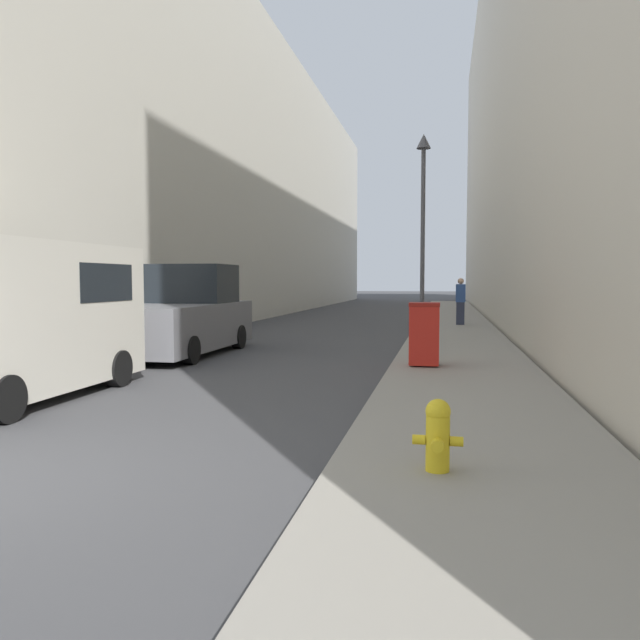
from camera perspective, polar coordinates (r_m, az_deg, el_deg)
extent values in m
cube|color=gray|center=(22.77, 12.27, -0.95)|extent=(2.94, 60.00, 0.13)
cube|color=beige|center=(34.35, -14.05, 12.64)|extent=(12.00, 60.00, 14.56)
cube|color=beige|center=(32.80, 26.33, 18.13)|extent=(12.00, 60.00, 20.52)
cylinder|color=yellow|center=(5.89, 10.71, -11.01)|extent=(0.22, 0.22, 0.51)
sphere|color=yellow|center=(5.82, 10.74, -8.21)|extent=(0.23, 0.23, 0.23)
cylinder|color=yellow|center=(5.81, 10.75, -7.55)|extent=(0.06, 0.06, 0.05)
cylinder|color=yellow|center=(5.72, 10.69, -11.19)|extent=(0.11, 0.12, 0.11)
cylinder|color=yellow|center=(5.89, 9.04, -10.74)|extent=(0.12, 0.09, 0.09)
cylinder|color=yellow|center=(5.88, 12.38, -10.79)|extent=(0.12, 0.09, 0.09)
cube|color=red|center=(12.80, 9.52, -1.40)|extent=(0.59, 0.56, 1.17)
cube|color=maroon|center=(12.76, 9.55, 1.40)|extent=(0.61, 0.58, 0.08)
cylinder|color=black|center=(13.11, 8.42, -3.64)|extent=(0.05, 0.16, 0.16)
cylinder|color=black|center=(13.10, 10.63, -3.67)|extent=(0.05, 0.16, 0.16)
cylinder|color=#4C4C51|center=(17.79, 9.28, -1.58)|extent=(0.23, 0.23, 0.25)
cylinder|color=#4C4C51|center=(17.74, 9.36, 6.68)|extent=(0.12, 0.12, 5.37)
cone|color=#4C4C51|center=(18.12, 9.46, 15.83)|extent=(0.40, 0.40, 0.40)
cube|color=beige|center=(10.70, -26.03, 0.33)|extent=(1.90, 4.64, 2.27)
cube|color=black|center=(11.53, -22.95, 3.17)|extent=(1.92, 1.63, 0.64)
cylinder|color=black|center=(12.46, -25.10, -3.80)|extent=(0.24, 0.64, 0.64)
cylinder|color=black|center=(11.50, -18.02, -4.23)|extent=(0.24, 0.64, 0.64)
cylinder|color=black|center=(9.14, -26.94, -6.47)|extent=(0.24, 0.64, 0.64)
cube|color=slate|center=(15.91, -12.77, -0.52)|extent=(2.13, 5.29, 1.10)
cube|color=black|center=(16.72, -11.53, 3.29)|extent=(1.96, 1.69, 1.00)
cylinder|color=black|center=(17.84, -13.52, -1.40)|extent=(0.24, 0.64, 0.64)
cylinder|color=black|center=(17.11, -7.46, -1.54)|extent=(0.24, 0.64, 0.64)
cylinder|color=black|center=(14.95, -18.81, -2.46)|extent=(0.24, 0.64, 0.64)
cylinder|color=black|center=(14.06, -11.77, -2.72)|extent=(0.24, 0.64, 0.64)
cube|color=#2D3347|center=(24.91, 12.71, 0.59)|extent=(0.31, 0.22, 0.88)
cube|color=#2D4C8C|center=(24.88, 12.73, 2.41)|extent=(0.37, 0.22, 0.70)
sphere|color=tan|center=(24.87, 12.75, 3.48)|extent=(0.24, 0.24, 0.24)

